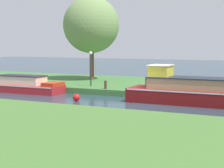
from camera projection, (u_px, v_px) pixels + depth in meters
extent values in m
plane|color=#283F4E|center=(138.00, 103.00, 20.90)|extent=(120.00, 120.00, 0.00)
cube|color=#417337|center=(171.00, 87.00, 27.19)|extent=(72.00, 10.00, 0.40)
cube|color=#467331|center=(47.00, 135.00, 12.77)|extent=(72.00, 10.00, 0.40)
cube|color=maroon|center=(221.00, 98.00, 20.07)|extent=(10.55, 2.27, 0.83)
cube|color=white|center=(221.00, 92.00, 20.03)|extent=(10.34, 2.30, 0.07)
cube|color=tan|center=(211.00, 85.00, 20.23)|extent=(7.00, 1.73, 0.63)
cube|color=#232A36|center=(211.00, 79.00, 20.19)|extent=(7.10, 1.82, 0.06)
cube|color=gold|center=(161.00, 71.00, 21.39)|extent=(1.15, 1.45, 0.67)
cube|color=beige|center=(161.00, 65.00, 21.35)|extent=(1.25, 1.55, 0.06)
cube|color=#B12127|center=(27.00, 88.00, 25.67)|extent=(5.45, 1.78, 0.56)
cube|color=silver|center=(27.00, 85.00, 25.65)|extent=(5.34, 1.81, 0.07)
cube|color=beige|center=(22.00, 80.00, 25.77)|extent=(3.35, 1.35, 0.59)
cube|color=#2B2434|center=(22.00, 76.00, 25.73)|extent=(3.45, 1.42, 0.06)
cube|color=red|center=(53.00, 84.00, 24.69)|extent=(0.98, 1.49, 0.25)
cylinder|color=brown|center=(92.00, 60.00, 30.61)|extent=(0.37, 0.37, 3.30)
ellipsoid|color=#749154|center=(91.00, 25.00, 30.23)|extent=(4.68, 4.60, 4.68)
cylinder|color=#333338|center=(91.00, 70.00, 25.97)|extent=(0.10, 0.10, 2.24)
sphere|color=white|center=(91.00, 53.00, 25.83)|extent=(0.24, 0.24, 0.24)
cylinder|color=#4B3126|center=(106.00, 85.00, 24.42)|extent=(0.18, 0.18, 0.55)
cylinder|color=#4E3B2F|center=(147.00, 84.00, 23.19)|extent=(0.16, 0.16, 0.86)
sphere|color=red|center=(76.00, 97.00, 21.73)|extent=(0.44, 0.44, 0.44)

